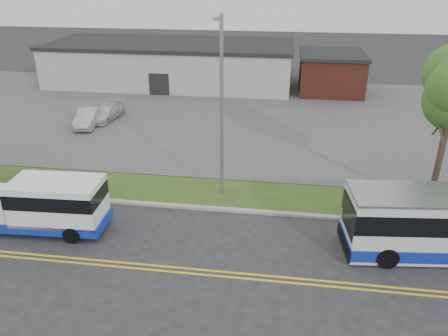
% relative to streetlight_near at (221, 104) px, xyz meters
% --- Properties ---
extents(ground, '(140.00, 140.00, 0.00)m').
position_rel_streetlight_near_xyz_m(ground, '(-3.00, -2.73, -5.23)').
color(ground, '#28282B').
rests_on(ground, ground).
extents(lane_line_north, '(70.00, 0.12, 0.01)m').
position_rel_streetlight_near_xyz_m(lane_line_north, '(-3.00, -6.58, -5.23)').
color(lane_line_north, gold).
rests_on(lane_line_north, ground).
extents(lane_line_south, '(70.00, 0.12, 0.01)m').
position_rel_streetlight_near_xyz_m(lane_line_south, '(-3.00, -6.88, -5.23)').
color(lane_line_south, gold).
rests_on(lane_line_south, ground).
extents(curb, '(80.00, 0.30, 0.15)m').
position_rel_streetlight_near_xyz_m(curb, '(-3.00, -1.63, -5.16)').
color(curb, '#9E9B93').
rests_on(curb, ground).
extents(verge, '(80.00, 3.30, 0.10)m').
position_rel_streetlight_near_xyz_m(verge, '(-3.00, 0.17, -5.18)').
color(verge, '#2A4517').
rests_on(verge, ground).
extents(parking_lot, '(80.00, 25.00, 0.10)m').
position_rel_streetlight_near_xyz_m(parking_lot, '(-3.00, 14.27, -5.18)').
color(parking_lot, '#4C4C4F').
rests_on(parking_lot, ground).
extents(commercial_building, '(25.40, 10.40, 4.35)m').
position_rel_streetlight_near_xyz_m(commercial_building, '(-9.00, 24.27, -3.05)').
color(commercial_building, '#9E9E99').
rests_on(commercial_building, ground).
extents(brick_wing, '(6.30, 7.30, 3.90)m').
position_rel_streetlight_near_xyz_m(brick_wing, '(7.50, 23.27, -3.27)').
color(brick_wing, brown).
rests_on(brick_wing, ground).
extents(streetlight_near, '(0.35, 1.53, 9.50)m').
position_rel_streetlight_near_xyz_m(streetlight_near, '(0.00, 0.00, 0.00)').
color(streetlight_near, gray).
rests_on(streetlight_near, verge).
extents(shuttle_bus, '(6.86, 2.53, 2.59)m').
position_rel_streetlight_near_xyz_m(shuttle_bus, '(-7.76, -4.50, -3.85)').
color(shuttle_bus, '#0F2BAB').
rests_on(shuttle_bus, ground).
extents(parked_car_a, '(2.09, 4.34, 1.37)m').
position_rel_streetlight_near_xyz_m(parked_car_a, '(-12.07, 9.83, -4.45)').
color(parked_car_a, '#A4A7AB').
rests_on(parked_car_a, parking_lot).
extents(parked_car_b, '(2.21, 4.36, 1.21)m').
position_rel_streetlight_near_xyz_m(parked_car_b, '(-11.27, 11.48, -4.53)').
color(parked_car_b, silver).
rests_on(parked_car_b, parking_lot).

